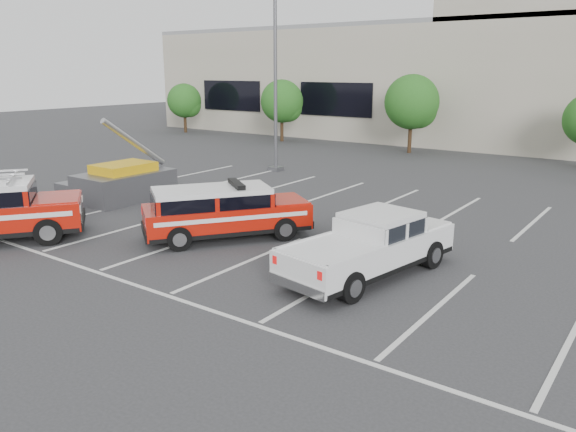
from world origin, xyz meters
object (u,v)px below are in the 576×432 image
(light_pole_left, at_px, (275,68))
(white_pickup, at_px, (370,251))
(tree_left, at_px, (283,103))
(tree_mid_left, at_px, (413,104))
(convention_building, at_px, (541,75))
(utility_rig, at_px, (121,183))
(fire_chief_suv, at_px, (224,216))
(tree_far_left, at_px, (185,102))

(light_pole_left, height_order, white_pickup, light_pole_left)
(tree_left, height_order, tree_mid_left, tree_mid_left)
(convention_building, height_order, utility_rig, convention_building)
(convention_building, height_order, light_pole_left, convention_building)
(light_pole_left, bearing_deg, fire_chief_suv, -60.56)
(tree_far_left, relative_size, utility_rig, 1.01)
(convention_building, bearing_deg, fire_chief_suv, -94.15)
(light_pole_left, bearing_deg, tree_far_left, 149.29)
(convention_building, xyz_separation_m, tree_far_left, (-25.09, -9.82, -2.22))
(fire_chief_suv, bearing_deg, tree_left, 157.84)
(tree_left, bearing_deg, light_pole_left, -55.48)
(white_pickup, bearing_deg, fire_chief_suv, -172.23)
(utility_rig, bearing_deg, light_pole_left, 83.64)
(convention_building, relative_size, utility_rig, 15.24)
(utility_rig, bearing_deg, white_pickup, -8.09)
(light_pole_left, bearing_deg, white_pickup, -44.03)
(tree_far_left, distance_m, light_pole_left, 19.85)
(light_pole_left, distance_m, fire_chief_suv, 12.95)
(tree_mid_left, height_order, fire_chief_suv, tree_mid_left)
(tree_mid_left, bearing_deg, light_pole_left, -107.10)
(tree_left, bearing_deg, white_pickup, -49.06)
(convention_building, relative_size, tree_mid_left, 12.38)
(light_pole_left, xyz_separation_m, utility_rig, (-1.07, -8.99, -4.52))
(tree_far_left, relative_size, tree_left, 0.90)
(utility_rig, bearing_deg, convention_building, 72.65)
(convention_building, xyz_separation_m, white_pickup, (3.01, -30.69, -4.08))
(convention_building, distance_m, white_pickup, 31.10)
(white_pickup, xyz_separation_m, utility_rig, (-12.26, 1.84, 0.03))
(tree_mid_left, relative_size, fire_chief_suv, 0.94)
(tree_mid_left, height_order, light_pole_left, light_pole_left)
(tree_far_left, bearing_deg, tree_left, 0.00)
(tree_far_left, height_order, tree_mid_left, tree_mid_left)
(light_pole_left, bearing_deg, utility_rig, -96.79)
(tree_mid_left, bearing_deg, tree_far_left, -180.00)
(tree_left, relative_size, white_pickup, 0.81)
(light_pole_left, relative_size, utility_rig, 2.60)
(fire_chief_suv, relative_size, utility_rig, 1.31)
(tree_left, xyz_separation_m, tree_mid_left, (10.00, 0.00, 0.27))
(fire_chief_suv, bearing_deg, white_pickup, 33.24)
(tree_left, bearing_deg, convention_building, 33.05)
(tree_far_left, bearing_deg, convention_building, 21.37)
(utility_rig, bearing_deg, tree_left, 107.49)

